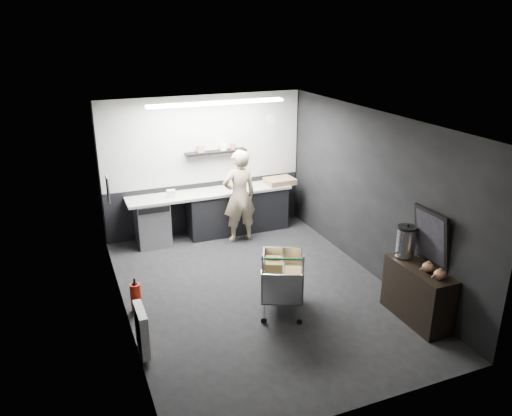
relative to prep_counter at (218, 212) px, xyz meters
name	(u,v)px	position (x,y,z in m)	size (l,w,h in m)	color
floor	(258,291)	(-0.14, -2.42, -0.46)	(5.50, 5.50, 0.00)	black
ceiling	(258,120)	(-0.14, -2.42, 2.24)	(5.50, 5.50, 0.00)	silver
wall_back	(204,165)	(-0.14, 0.33, 0.89)	(5.50, 5.50, 0.00)	black
wall_front	(363,302)	(-0.14, -5.17, 0.89)	(5.50, 5.50, 0.00)	black
wall_left	(119,231)	(-2.14, -2.42, 0.89)	(5.50, 5.50, 0.00)	black
wall_right	(372,195)	(1.86, -2.42, 0.89)	(5.50, 5.50, 0.00)	black
kitchen_wall_panel	(204,140)	(-0.14, 0.31, 1.39)	(3.95, 0.02, 1.70)	#B5B5B1
dado_panel	(206,206)	(-0.14, 0.31, 0.04)	(3.95, 0.02, 1.00)	black
floating_shelf	(216,152)	(0.06, 0.20, 1.16)	(1.20, 0.22, 0.04)	black
wall_clock	(271,119)	(1.26, 0.30, 1.69)	(0.20, 0.20, 0.03)	white
poster	(108,188)	(-2.12, -1.12, 1.09)	(0.02, 0.30, 0.40)	white
poster_red_band	(108,184)	(-2.11, -1.12, 1.16)	(0.01, 0.22, 0.10)	red
radiator	(142,330)	(-2.08, -3.32, -0.11)	(0.10, 0.50, 0.60)	white
ceiling_strip	(217,103)	(-0.14, -0.57, 2.21)	(2.40, 0.20, 0.04)	white
prep_counter	(218,212)	(0.00, 0.00, 0.00)	(3.20, 0.61, 0.90)	black
person	(239,196)	(0.30, -0.45, 0.44)	(0.65, 0.43, 1.79)	beige
shopping_cart	(282,278)	(0.00, -3.00, 0.05)	(0.95, 1.20, 1.07)	silver
sideboard	(418,285)	(1.65, -3.94, 0.06)	(0.46, 1.08, 1.63)	black
fire_extinguisher	(136,296)	(-1.99, -2.27, -0.21)	(0.15, 0.15, 0.51)	#B51C0C
cardboard_box	(280,181)	(1.31, -0.05, 0.50)	(0.56, 0.43, 0.11)	#906C4D
pink_tub	(234,184)	(0.36, 0.00, 0.55)	(0.21, 0.21, 0.21)	silver
white_container	(171,194)	(-0.91, -0.05, 0.51)	(0.16, 0.12, 0.14)	white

